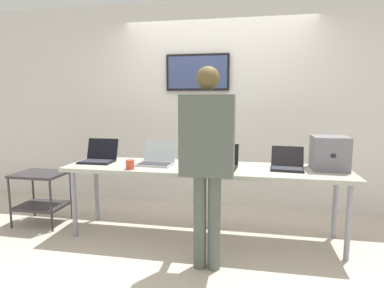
{
  "coord_description": "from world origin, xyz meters",
  "views": [
    {
      "loc": [
        0.49,
        -3.26,
        1.46
      ],
      "look_at": [
        -0.14,
        0.03,
        1.0
      ],
      "focal_mm": 30.26,
      "sensor_mm": 36.0,
      "label": 1
    }
  ],
  "objects_px": {
    "person": "(208,149)",
    "coffee_mug": "(130,164)",
    "storage_cart": "(41,190)",
    "equipment_box": "(329,153)",
    "laptop_station_1": "(157,159)",
    "laptop_station_3": "(287,164)",
    "laptop_station_2": "(220,162)",
    "workbench": "(204,172)",
    "laptop_station_0": "(99,157)"
  },
  "relations": [
    {
      "from": "person",
      "to": "coffee_mug",
      "type": "relative_size",
      "value": 18.42
    },
    {
      "from": "person",
      "to": "storage_cart",
      "type": "distance_m",
      "value": 2.25
    },
    {
      "from": "equipment_box",
      "to": "person",
      "type": "bearing_deg",
      "value": -146.87
    },
    {
      "from": "laptop_station_1",
      "to": "laptop_station_3",
      "type": "distance_m",
      "value": 1.36
    },
    {
      "from": "equipment_box",
      "to": "laptop_station_1",
      "type": "xyz_separation_m",
      "value": [
        -1.76,
        -0.08,
        -0.11
      ]
    },
    {
      "from": "laptop_station_1",
      "to": "laptop_station_2",
      "type": "height_order",
      "value": "laptop_station_2"
    },
    {
      "from": "workbench",
      "to": "equipment_box",
      "type": "xyz_separation_m",
      "value": [
        1.24,
        0.11,
        0.22
      ]
    },
    {
      "from": "laptop_station_1",
      "to": "laptop_station_2",
      "type": "xyz_separation_m",
      "value": [
        0.69,
        -0.02,
        0.0
      ]
    },
    {
      "from": "laptop_station_1",
      "to": "workbench",
      "type": "bearing_deg",
      "value": -3.45
    },
    {
      "from": "equipment_box",
      "to": "person",
      "type": "relative_size",
      "value": 0.2
    },
    {
      "from": "laptop_station_2",
      "to": "storage_cart",
      "type": "xyz_separation_m",
      "value": [
        -2.1,
        0.0,
        -0.41
      ]
    },
    {
      "from": "equipment_box",
      "to": "laptop_station_3",
      "type": "bearing_deg",
      "value": -172.35
    },
    {
      "from": "laptop_station_3",
      "to": "person",
      "type": "xyz_separation_m",
      "value": [
        -0.71,
        -0.68,
        0.23
      ]
    },
    {
      "from": "laptop_station_0",
      "to": "coffee_mug",
      "type": "xyz_separation_m",
      "value": [
        0.49,
        -0.3,
        -0.01
      ]
    },
    {
      "from": "laptop_station_0",
      "to": "laptop_station_2",
      "type": "height_order",
      "value": "laptop_station_0"
    },
    {
      "from": "laptop_station_0",
      "to": "person",
      "type": "xyz_separation_m",
      "value": [
        1.32,
        -0.67,
        0.23
      ]
    },
    {
      "from": "person",
      "to": "coffee_mug",
      "type": "height_order",
      "value": "person"
    },
    {
      "from": "laptop_station_3",
      "to": "coffee_mug",
      "type": "bearing_deg",
      "value": -168.9
    },
    {
      "from": "laptop_station_1",
      "to": "storage_cart",
      "type": "height_order",
      "value": "laptop_station_1"
    },
    {
      "from": "equipment_box",
      "to": "coffee_mug",
      "type": "relative_size",
      "value": 3.64
    },
    {
      "from": "laptop_station_3",
      "to": "storage_cart",
      "type": "xyz_separation_m",
      "value": [
        -2.77,
        -0.04,
        -0.41
      ]
    },
    {
      "from": "coffee_mug",
      "to": "workbench",
      "type": "bearing_deg",
      "value": 19.21
    },
    {
      "from": "laptop_station_2",
      "to": "coffee_mug",
      "type": "xyz_separation_m",
      "value": [
        -0.88,
        -0.26,
        -0.01
      ]
    },
    {
      "from": "laptop_station_1",
      "to": "coffee_mug",
      "type": "height_order",
      "value": "laptop_station_1"
    },
    {
      "from": "workbench",
      "to": "person",
      "type": "distance_m",
      "value": 0.72
    },
    {
      "from": "workbench",
      "to": "coffee_mug",
      "type": "distance_m",
      "value": 0.77
    },
    {
      "from": "laptop_station_1",
      "to": "person",
      "type": "bearing_deg",
      "value": -45.47
    },
    {
      "from": "workbench",
      "to": "laptop_station_0",
      "type": "distance_m",
      "value": 1.21
    },
    {
      "from": "laptop_station_1",
      "to": "coffee_mug",
      "type": "bearing_deg",
      "value": -124.73
    },
    {
      "from": "equipment_box",
      "to": "coffee_mug",
      "type": "distance_m",
      "value": 1.99
    },
    {
      "from": "workbench",
      "to": "coffee_mug",
      "type": "bearing_deg",
      "value": -160.79
    },
    {
      "from": "person",
      "to": "laptop_station_1",
      "type": "bearing_deg",
      "value": 134.53
    },
    {
      "from": "laptop_station_2",
      "to": "coffee_mug",
      "type": "bearing_deg",
      "value": -163.42
    },
    {
      "from": "storage_cart",
      "to": "coffee_mug",
      "type": "bearing_deg",
      "value": -12.37
    },
    {
      "from": "laptop_station_3",
      "to": "person",
      "type": "height_order",
      "value": "person"
    },
    {
      "from": "coffee_mug",
      "to": "laptop_station_3",
      "type": "bearing_deg",
      "value": 11.1
    },
    {
      "from": "laptop_station_0",
      "to": "laptop_station_2",
      "type": "distance_m",
      "value": 1.37
    },
    {
      "from": "laptop_station_3",
      "to": "person",
      "type": "relative_size",
      "value": 0.21
    },
    {
      "from": "equipment_box",
      "to": "laptop_station_1",
      "type": "bearing_deg",
      "value": -177.49
    },
    {
      "from": "workbench",
      "to": "laptop_station_1",
      "type": "distance_m",
      "value": 0.53
    },
    {
      "from": "laptop_station_0",
      "to": "laptop_station_3",
      "type": "xyz_separation_m",
      "value": [
        2.04,
        0.0,
        -0.01
      ]
    },
    {
      "from": "workbench",
      "to": "laptop_station_3",
      "type": "distance_m",
      "value": 0.84
    },
    {
      "from": "person",
      "to": "storage_cart",
      "type": "bearing_deg",
      "value": 162.75
    },
    {
      "from": "coffee_mug",
      "to": "storage_cart",
      "type": "height_order",
      "value": "coffee_mug"
    },
    {
      "from": "laptop_station_3",
      "to": "storage_cart",
      "type": "bearing_deg",
      "value": -179.25
    },
    {
      "from": "laptop_station_2",
      "to": "laptop_station_3",
      "type": "xyz_separation_m",
      "value": [
        0.67,
        0.04,
        -0.0
      ]
    },
    {
      "from": "equipment_box",
      "to": "laptop_station_2",
      "type": "xyz_separation_m",
      "value": [
        -1.07,
        -0.1,
        -0.11
      ]
    },
    {
      "from": "equipment_box",
      "to": "laptop_station_2",
      "type": "distance_m",
      "value": 1.08
    },
    {
      "from": "laptop_station_1",
      "to": "laptop_station_3",
      "type": "xyz_separation_m",
      "value": [
        1.36,
        0.02,
        -0.0
      ]
    },
    {
      "from": "laptop_station_0",
      "to": "person",
      "type": "distance_m",
      "value": 1.5
    }
  ]
}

